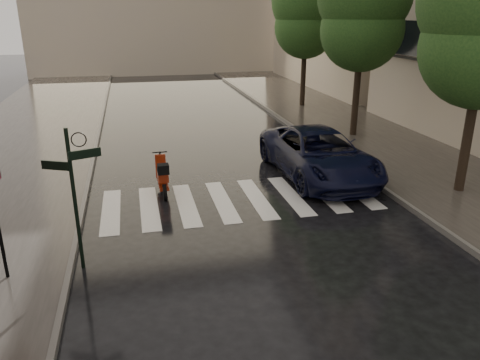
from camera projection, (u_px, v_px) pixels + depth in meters
name	position (u px, v px, depth m)	size (l,w,h in m)	color
ground	(145.00, 351.00, 7.65)	(120.00, 120.00, 0.00)	black
sidewalk_near	(11.00, 157.00, 17.67)	(6.00, 60.00, 0.12)	#38332D
sidewalk_far	(368.00, 135.00, 20.80)	(5.50, 60.00, 0.12)	#38332D
curb_near	(95.00, 151.00, 18.31)	(0.12, 60.00, 0.16)	#595651
curb_far	(309.00, 138.00, 20.20)	(0.12, 60.00, 0.16)	#595651
crosswalk	(240.00, 200.00, 13.78)	(7.85, 3.20, 0.01)	silver
signpost	(74.00, 189.00, 9.52)	(1.17, 0.29, 3.10)	black
tree_mid	(364.00, 2.00, 18.76)	(3.80, 3.80, 8.34)	black
tree_far	(306.00, 7.00, 25.26)	(3.80, 3.80, 8.16)	black
scooter	(162.00, 177.00, 14.10)	(0.46, 1.73, 1.14)	black
parked_car	(319.00, 154.00, 15.49)	(2.60, 5.65, 1.57)	black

